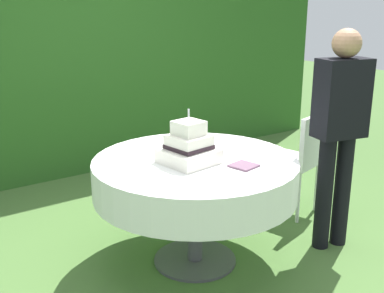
% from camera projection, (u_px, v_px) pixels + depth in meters
% --- Properties ---
extents(ground_plane, '(20.00, 20.00, 0.00)m').
position_uv_depth(ground_plane, '(195.00, 261.00, 3.42)').
color(ground_plane, '#476B33').
extents(foliage_hedge, '(6.83, 0.48, 2.58)m').
position_uv_depth(foliage_hedge, '(60.00, 51.00, 4.92)').
color(foliage_hedge, '#28561E').
rests_on(foliage_hedge, ground_plane).
extents(cake_table, '(1.37, 1.37, 0.76)m').
position_uv_depth(cake_table, '(195.00, 177.00, 3.23)').
color(cake_table, '#4C4C51').
rests_on(cake_table, ground_plane).
extents(wedding_cake, '(0.36, 0.36, 0.36)m').
position_uv_depth(wedding_cake, '(189.00, 147.00, 3.11)').
color(wedding_cake, white).
rests_on(wedding_cake, cake_table).
extents(serving_plate_near, '(0.13, 0.13, 0.01)m').
position_uv_depth(serving_plate_near, '(237.00, 141.00, 3.60)').
color(serving_plate_near, white).
rests_on(serving_plate_near, cake_table).
extents(serving_plate_far, '(0.11, 0.11, 0.01)m').
position_uv_depth(serving_plate_far, '(246.00, 152.00, 3.33)').
color(serving_plate_far, white).
rests_on(serving_plate_far, cake_table).
extents(serving_plate_left, '(0.11, 0.11, 0.01)m').
position_uv_depth(serving_plate_left, '(190.00, 141.00, 3.61)').
color(serving_plate_left, white).
rests_on(serving_plate_left, cake_table).
extents(napkin_stack, '(0.18, 0.18, 0.01)m').
position_uv_depth(napkin_stack, '(244.00, 166.00, 3.05)').
color(napkin_stack, '#6B4C60').
rests_on(napkin_stack, cake_table).
extents(garden_chair, '(0.49, 0.49, 0.89)m').
position_uv_depth(garden_chair, '(301.00, 154.00, 4.02)').
color(garden_chair, white).
rests_on(garden_chair, ground_plane).
extents(standing_person, '(0.40, 0.28, 1.60)m').
position_uv_depth(standing_person, '(339.00, 126.00, 3.38)').
color(standing_person, black).
rests_on(standing_person, ground_plane).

